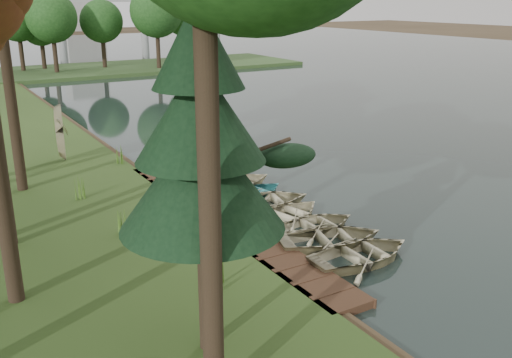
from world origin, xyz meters
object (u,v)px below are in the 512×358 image
boardwalk (221,220)px  rowboat_1 (331,236)px  rowboat_0 (362,251)px  rowboat_2 (316,223)px  pine_tree (200,141)px  stored_rowboat (64,155)px

boardwalk → rowboat_1: 4.62m
rowboat_0 → rowboat_2: bearing=-3.3°
rowboat_0 → pine_tree: (-6.77, -2.01, 5.07)m
rowboat_0 → pine_tree: bearing=108.7°
pine_tree → rowboat_1: bearing=28.1°
rowboat_1 → pine_tree: bearing=133.7°
rowboat_0 → rowboat_2: 2.96m
rowboat_2 → rowboat_1: bearing=166.4°
rowboat_1 → rowboat_2: size_ratio=1.15×
stored_rowboat → pine_tree: 19.62m
stored_rowboat → pine_tree: bearing=-172.6°
rowboat_0 → stored_rowboat: stored_rowboat is taller
rowboat_1 → stored_rowboat: 16.40m
boardwalk → pine_tree: 10.24m
rowboat_2 → pine_tree: (-7.06, -4.95, 5.12)m
boardwalk → stored_rowboat: stored_rowboat is taller
rowboat_0 → pine_tree: 8.70m
rowboat_1 → stored_rowboat: stored_rowboat is taller
pine_tree → stored_rowboat: bearing=86.9°
boardwalk → stored_rowboat: size_ratio=5.43×
boardwalk → rowboat_2: (2.69, -2.60, 0.24)m
rowboat_2 → pine_tree: bearing=127.0°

